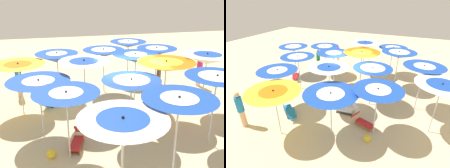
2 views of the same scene
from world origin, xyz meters
The scene contains 25 objects.
ground centered at (0.00, 0.00, -0.02)m, with size 37.76×37.76×0.04m, color beige.
beach_umbrella_0 centered at (1.75, 4.16, 1.98)m, with size 1.98×1.98×2.19m.
beach_umbrella_1 centered at (-0.09, 3.34, 2.26)m, with size 2.05×2.05×2.53m.
beach_umbrella_2 centered at (-2.66, 2.20, 2.06)m, with size 1.98×1.98×2.28m.
beach_umbrella_3 centered at (-4.73, 1.35, 2.02)m, with size 2.03×2.03×2.24m.
beach_umbrella_4 centered at (2.36, 2.19, 2.23)m, with size 2.05×2.05×2.48m.
beach_umbrella_5 centered at (0.29, 1.38, 2.20)m, with size 2.22×2.22×2.44m.
beach_umbrella_6 centered at (-1.25, 0.65, 2.17)m, with size 2.00×2.00×2.41m.
beach_umbrella_7 centered at (-3.13, -0.36, 2.00)m, with size 2.04×2.04×2.23m.
beach_umbrella_8 centered at (3.73, 0.20, 2.25)m, with size 1.95×1.95×2.50m.
beach_umbrella_9 centered at (1.40, -0.34, 1.98)m, with size 2.00×2.00×2.23m.
beach_umbrella_10 centered at (-0.40, -1.67, 2.26)m, with size 1.96×1.96×2.48m.
beach_umbrella_11 centered at (-2.70, -2.61, 2.00)m, with size 1.95×1.95×2.27m.
beach_umbrella_12 centered at (4.38, -1.46, 2.19)m, with size 2.06×2.06×2.45m.
beach_umbrella_13 centered at (2.15, -2.54, 2.01)m, with size 1.98×1.98×2.28m.
beach_umbrella_14 centered at (0.51, -3.35, 1.92)m, with size 2.17×2.17×2.14m.
beach_umbrella_15 centered at (-1.54, -4.19, 1.99)m, with size 2.16×2.16×2.20m.
lounger_0 centered at (-2.05, -2.92, 0.21)m, with size 1.28×1.15×0.63m.
lounger_1 centered at (1.59, -2.24, 0.20)m, with size 1.17×0.67×0.59m.
lounger_2 centered at (0.56, -1.63, 0.22)m, with size 1.16×0.44×0.70m.
lounger_3 centered at (-4.30, 0.71, 0.21)m, with size 0.84×1.19×0.61m.
beachgoer_0 centered at (-2.77, 4.73, 0.85)m, with size 0.30×0.30×1.64m.
beachgoer_1 centered at (-3.59, 2.79, 0.87)m, with size 0.30×0.30×1.66m.
beachgoer_2 centered at (-3.40, -4.46, 0.94)m, with size 0.30×0.30×1.78m.
beach_ball centered at (2.04, -3.10, 0.15)m, with size 0.30×0.30×0.30m, color yellow.
Camera 2 is at (3.13, -8.55, 5.46)m, focal length 28.11 mm.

